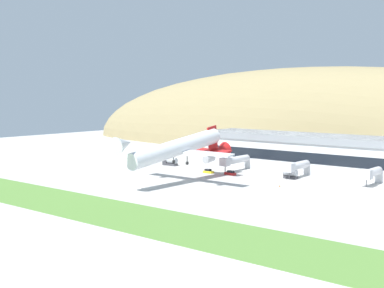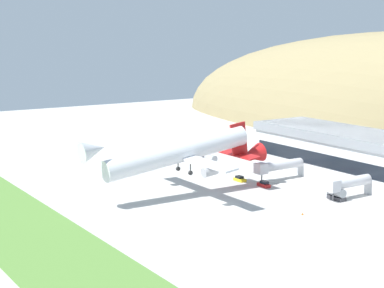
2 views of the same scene
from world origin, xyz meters
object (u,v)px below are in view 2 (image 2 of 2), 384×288
jetway_0 (277,166)px  service_car_1 (240,179)px  box_truck (334,193)px  service_car_0 (264,184)px  traffic_cone_0 (303,214)px  cargo_airplane (181,153)px  fuel_truck (209,159)px  jetway_1 (346,183)px

jetway_0 → service_car_1: (-4.41, -9.30, -3.40)m
jetway_0 → service_car_1: size_ratio=4.35×
jetway_0 → box_truck: (23.29, -1.62, -2.52)m
service_car_0 → traffic_cone_0: service_car_0 is taller
jetway_0 → traffic_cone_0: size_ratio=27.63×
jetway_0 → traffic_cone_0: bearing=-30.7°
cargo_airplane → fuel_truck: size_ratio=8.16×
service_car_1 → fuel_truck: bearing=165.8°
service_car_0 → service_car_1: bearing=-170.5°
jetway_0 → jetway_1: bearing=2.4°
jetway_0 → cargo_airplane: (0.99, -31.72, 7.11)m
cargo_airplane → traffic_cone_0: (28.32, 14.34, -10.83)m
cargo_airplane → fuel_truck: (-28.88, 28.37, -9.63)m
cargo_airplane → service_car_0: bearing=82.4°
jetway_1 → cargo_airplane: cargo_airplane is taller
traffic_cone_0 → jetway_0: bearing=149.3°
box_truck → traffic_cone_0: box_truck is taller
service_car_0 → box_truck: size_ratio=0.62×
cargo_airplane → service_car_0: size_ratio=12.23×
jetway_1 → service_car_0: jetway_1 is taller
box_truck → fuel_truck: bearing=-178.1°
cargo_airplane → traffic_cone_0: 33.54m
cargo_airplane → fuel_truck: bearing=135.5°
cargo_airplane → service_car_1: (-5.40, 22.42, -10.51)m
cargo_airplane → service_car_1: size_ratio=14.16×
jetway_1 → service_car_1: 31.06m
cargo_airplane → jetway_0: bearing=91.8°
jetway_1 → fuel_truck: jetway_1 is taller
service_car_1 → fuel_truck: fuel_truck is taller
jetway_1 → service_car_0: (-20.50, -8.89, -3.34)m
cargo_airplane → box_truck: (22.30, 30.10, -9.63)m
cargo_airplane → box_truck: size_ratio=7.54×
traffic_cone_0 → service_car_0: bearing=159.2°
service_car_0 → service_car_1: (-8.60, -1.44, -0.06)m
jetway_0 → service_car_1: 10.84m
fuel_truck → box_truck: 51.21m
service_car_0 → cargo_airplane: bearing=-97.6°
jetway_1 → box_truck: (-1.40, -2.65, -2.52)m
jetway_1 → cargo_airplane: 41.04m
service_car_1 → service_car_0: bearing=9.5°
service_car_1 → traffic_cone_0: 34.67m
jetway_0 → box_truck: size_ratio=2.32×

